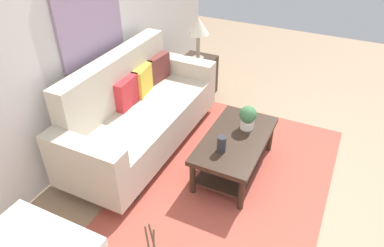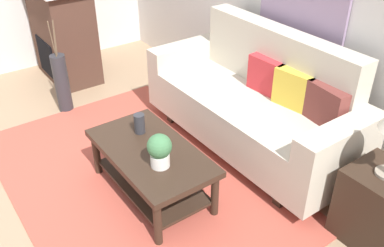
% 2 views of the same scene
% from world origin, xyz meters
% --- Properties ---
extents(ground_plane, '(9.60, 9.60, 0.00)m').
position_xyz_m(ground_plane, '(0.00, 0.00, 0.00)').
color(ground_plane, '#9E7F60').
extents(area_rug, '(2.86, 1.90, 0.01)m').
position_xyz_m(area_rug, '(0.00, 0.50, 0.01)').
color(area_rug, '#B24C3D').
rests_on(area_rug, ground_plane).
extents(couch, '(2.13, 0.84, 1.08)m').
position_xyz_m(couch, '(0.17, 1.66, 0.43)').
color(couch, beige).
rests_on(couch, ground_plane).
extents(throw_pillow_crimson, '(0.37, 0.14, 0.32)m').
position_xyz_m(throw_pillow_crimson, '(0.17, 1.78, 0.68)').
color(throw_pillow_crimson, red).
rests_on(throw_pillow_crimson, couch).
extents(throw_pillow_mustard, '(0.37, 0.17, 0.32)m').
position_xyz_m(throw_pillow_mustard, '(0.50, 1.78, 0.68)').
color(throw_pillow_mustard, gold).
rests_on(throw_pillow_mustard, couch).
extents(throw_pillow_maroon, '(0.37, 0.16, 0.32)m').
position_xyz_m(throw_pillow_maroon, '(0.83, 1.78, 0.68)').
color(throw_pillow_maroon, brown).
rests_on(throw_pillow_maroon, couch).
extents(coffee_table, '(1.10, 0.60, 0.43)m').
position_xyz_m(coffee_table, '(0.23, 0.53, 0.31)').
color(coffee_table, '#332319').
rests_on(coffee_table, ground_plane).
extents(tabletop_vase, '(0.09, 0.09, 0.17)m').
position_xyz_m(tabletop_vase, '(-0.03, 0.59, 0.51)').
color(tabletop_vase, '#2D2D33').
rests_on(tabletop_vase, coffee_table).
extents(potted_plant_tabletop, '(0.18, 0.18, 0.26)m').
position_xyz_m(potted_plant_tabletop, '(0.44, 0.49, 0.57)').
color(potted_plant_tabletop, white).
rests_on(potted_plant_tabletop, coffee_table).
extents(side_table, '(0.44, 0.44, 0.56)m').
position_xyz_m(side_table, '(1.54, 1.56, 0.28)').
color(side_table, '#332319').
rests_on(side_table, ground_plane).
extents(fireplace, '(1.02, 0.58, 1.16)m').
position_xyz_m(fireplace, '(-2.25, 0.82, 0.59)').
color(fireplace, '#472D23').
rests_on(fireplace, ground_plane).
extents(floor_vase, '(0.15, 0.15, 0.63)m').
position_xyz_m(floor_vase, '(-1.47, 0.46, 0.31)').
color(floor_vase, '#2D2D33').
rests_on(floor_vase, ground_plane).
extents(floor_vase_branch_a, '(0.03, 0.04, 0.36)m').
position_xyz_m(floor_vase_branch_a, '(-1.45, 0.46, 0.81)').
color(floor_vase_branch_a, brown).
rests_on(floor_vase_branch_a, floor_vase).
extents(floor_vase_branch_b, '(0.01, 0.03, 0.36)m').
position_xyz_m(floor_vase_branch_b, '(-1.49, 0.48, 0.81)').
color(floor_vase_branch_b, brown).
rests_on(floor_vase_branch_b, floor_vase).
extents(floor_vase_branch_c, '(0.02, 0.03, 0.36)m').
position_xyz_m(floor_vase_branch_c, '(-1.48, 0.45, 0.81)').
color(floor_vase_branch_c, brown).
rests_on(floor_vase_branch_c, floor_vase).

